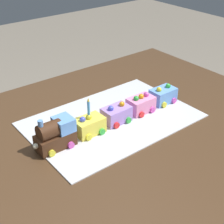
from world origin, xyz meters
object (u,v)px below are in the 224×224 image
cake_car_tanker_lavender (116,114)px  cake_car_flatbed_sky_blue (163,95)px  cake_locomotive (55,134)px  cake_car_caboose_lemon (89,125)px  dining_table (108,154)px  cake_car_hopper_bubblegum (141,104)px  birthday_candle (89,107)px

cake_car_tanker_lavender → cake_car_flatbed_sky_blue: same height
cake_locomotive → cake_car_tanker_lavender: bearing=0.0°
cake_car_caboose_lemon → dining_table: bearing=-17.6°
cake_car_tanker_lavender → cake_car_hopper_bubblegum: 0.12m
cake_car_caboose_lemon → cake_car_hopper_bubblegum: 0.24m
cake_car_flatbed_sky_blue → cake_car_caboose_lemon: bearing=180.0°
cake_car_hopper_bubblegum → cake_car_flatbed_sky_blue: 0.12m
cake_car_caboose_lemon → cake_car_tanker_lavender: same height
cake_car_flatbed_sky_blue → birthday_candle: birthday_candle is taller
dining_table → cake_car_hopper_bubblegum: (0.17, 0.02, 0.14)m
cake_car_tanker_lavender → birthday_candle: bearing=-180.0°
birthday_candle → cake_car_flatbed_sky_blue: bearing=0.0°
cake_car_tanker_lavender → cake_car_hopper_bubblegum: bearing=0.0°
dining_table → birthday_candle: bearing=162.2°
cake_car_caboose_lemon → cake_car_flatbed_sky_blue: bearing=0.0°
cake_locomotive → cake_car_tanker_lavender: 0.25m
cake_locomotive → cake_car_hopper_bubblegum: size_ratio=1.40×
cake_locomotive → cake_car_flatbed_sky_blue: bearing=0.0°
cake_car_hopper_bubblegum → cake_locomotive: bearing=-180.0°
cake_car_caboose_lemon → cake_car_hopper_bubblegum: size_ratio=1.00×
cake_locomotive → birthday_candle: 0.14m
cake_car_tanker_lavender → dining_table: bearing=-159.1°
cake_locomotive → cake_car_hopper_bubblegum: 0.37m
cake_car_hopper_bubblegum → cake_car_tanker_lavender: bearing=180.0°
cake_car_caboose_lemon → cake_car_flatbed_sky_blue: size_ratio=1.00×
cake_car_hopper_bubblegum → birthday_candle: 0.25m
dining_table → cake_locomotive: size_ratio=10.00×
dining_table → cake_car_caboose_lemon: (-0.06, 0.02, 0.14)m
dining_table → birthday_candle: birthday_candle is taller
cake_locomotive → cake_car_caboose_lemon: cake_locomotive is taller
cake_locomotive → birthday_candle: birthday_candle is taller
birthday_candle → dining_table: bearing=-17.8°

